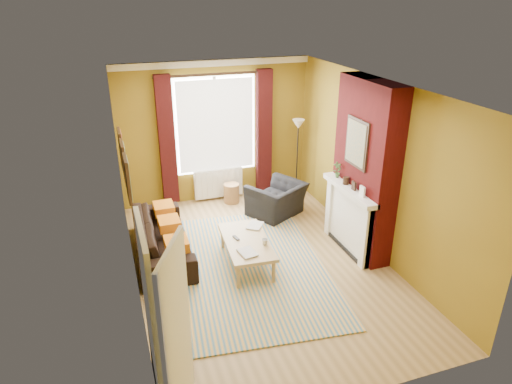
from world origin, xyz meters
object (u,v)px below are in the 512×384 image
(armchair, at_px, (277,200))
(floor_lamp, at_px, (298,137))
(sofa, at_px, (162,237))
(wicker_stool, at_px, (232,193))
(coffee_table, at_px, (246,243))

(armchair, bearing_deg, floor_lamp, -166.48)
(sofa, height_order, armchair, armchair)
(sofa, distance_m, armchair, 2.40)
(wicker_stool, bearing_deg, coffee_table, -100.27)
(armchair, relative_size, wicker_stool, 2.47)
(armchair, relative_size, floor_lamp, 0.59)
(sofa, xyz_separation_m, armchair, (2.28, 0.74, 0.01))
(floor_lamp, bearing_deg, armchair, -136.84)
(sofa, bearing_deg, armchair, -70.09)
(armchair, bearing_deg, coffee_table, 24.51)
(sofa, bearing_deg, wicker_stool, -44.06)
(coffee_table, height_order, floor_lamp, floor_lamp)
(wicker_stool, relative_size, floor_lamp, 0.24)
(coffee_table, bearing_deg, sofa, 152.04)
(armchair, relative_size, coffee_table, 0.71)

